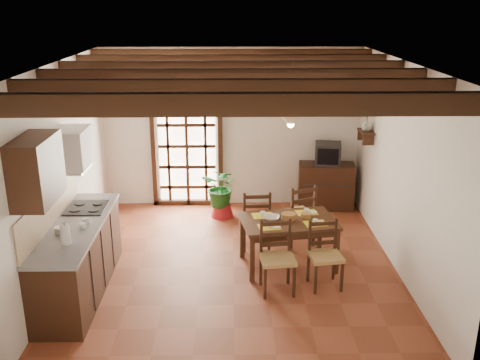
{
  "coord_description": "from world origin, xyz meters",
  "views": [
    {
      "loc": [
        -0.03,
        -6.69,
        3.55
      ],
      "look_at": [
        0.1,
        0.4,
        1.15
      ],
      "focal_mm": 40.0,
      "sensor_mm": 36.0,
      "label": 1
    }
  ],
  "objects_px": {
    "chair_near_left": "(277,270)",
    "chair_near_right": "(325,267)",
    "kitchen_counter": "(78,257)",
    "crt_tv": "(328,154)",
    "pendant_lamp": "(291,119)",
    "dining_table": "(288,226)",
    "sideboard": "(326,186)",
    "chair_far_right": "(297,225)",
    "potted_plant": "(222,185)",
    "chair_far_left": "(256,229)"
  },
  "relations": [
    {
      "from": "chair_far_left",
      "to": "pendant_lamp",
      "type": "relative_size",
      "value": 1.1
    },
    {
      "from": "chair_far_left",
      "to": "pendant_lamp",
      "type": "height_order",
      "value": "pendant_lamp"
    },
    {
      "from": "chair_far_left",
      "to": "sideboard",
      "type": "distance_m",
      "value": 2.07
    },
    {
      "from": "potted_plant",
      "to": "dining_table",
      "type": "bearing_deg",
      "value": -62.49
    },
    {
      "from": "dining_table",
      "to": "chair_far_left",
      "type": "xyz_separation_m",
      "value": [
        -0.42,
        0.59,
        -0.31
      ]
    },
    {
      "from": "chair_near_right",
      "to": "sideboard",
      "type": "bearing_deg",
      "value": 71.8
    },
    {
      "from": "dining_table",
      "to": "sideboard",
      "type": "height_order",
      "value": "sideboard"
    },
    {
      "from": "dining_table",
      "to": "potted_plant",
      "type": "xyz_separation_m",
      "value": [
        -0.94,
        1.8,
        -0.03
      ]
    },
    {
      "from": "chair_near_right",
      "to": "pendant_lamp",
      "type": "relative_size",
      "value": 1.04
    },
    {
      "from": "kitchen_counter",
      "to": "chair_far_right",
      "type": "distance_m",
      "value": 3.22
    },
    {
      "from": "potted_plant",
      "to": "chair_far_right",
      "type": "bearing_deg",
      "value": -44.02
    },
    {
      "from": "chair_far_right",
      "to": "crt_tv",
      "type": "height_order",
      "value": "crt_tv"
    },
    {
      "from": "chair_far_right",
      "to": "pendant_lamp",
      "type": "relative_size",
      "value": 1.16
    },
    {
      "from": "chair_near_right",
      "to": "potted_plant",
      "type": "relative_size",
      "value": 0.48
    },
    {
      "from": "crt_tv",
      "to": "potted_plant",
      "type": "bearing_deg",
      "value": -159.36
    },
    {
      "from": "chair_near_right",
      "to": "chair_far_left",
      "type": "bearing_deg",
      "value": 117.2
    },
    {
      "from": "kitchen_counter",
      "to": "dining_table",
      "type": "relative_size",
      "value": 1.62
    },
    {
      "from": "chair_near_right",
      "to": "crt_tv",
      "type": "bearing_deg",
      "value": 71.78
    },
    {
      "from": "kitchen_counter",
      "to": "pendant_lamp",
      "type": "xyz_separation_m",
      "value": [
        2.71,
        0.75,
        1.6
      ]
    },
    {
      "from": "crt_tv",
      "to": "pendant_lamp",
      "type": "height_order",
      "value": "pendant_lamp"
    },
    {
      "from": "sideboard",
      "to": "kitchen_counter",
      "type": "bearing_deg",
      "value": -137.09
    },
    {
      "from": "chair_far_left",
      "to": "potted_plant",
      "type": "distance_m",
      "value": 1.35
    },
    {
      "from": "chair_near_right",
      "to": "chair_far_left",
      "type": "relative_size",
      "value": 0.95
    },
    {
      "from": "kitchen_counter",
      "to": "chair_far_right",
      "type": "height_order",
      "value": "kitchen_counter"
    },
    {
      "from": "crt_tv",
      "to": "potted_plant",
      "type": "distance_m",
      "value": 1.93
    },
    {
      "from": "potted_plant",
      "to": "pendant_lamp",
      "type": "relative_size",
      "value": 2.17
    },
    {
      "from": "dining_table",
      "to": "chair_far_left",
      "type": "bearing_deg",
      "value": 116.21
    },
    {
      "from": "chair_near_left",
      "to": "chair_near_right",
      "type": "xyz_separation_m",
      "value": [
        0.63,
        0.1,
        -0.01
      ]
    },
    {
      "from": "chair_far_right",
      "to": "sideboard",
      "type": "height_order",
      "value": "chair_far_right"
    },
    {
      "from": "dining_table",
      "to": "chair_near_left",
      "type": "distance_m",
      "value": 0.79
    },
    {
      "from": "potted_plant",
      "to": "pendant_lamp",
      "type": "xyz_separation_m",
      "value": [
        0.94,
        -1.7,
        1.51
      ]
    },
    {
      "from": "kitchen_counter",
      "to": "crt_tv",
      "type": "distance_m",
      "value": 4.62
    },
    {
      "from": "kitchen_counter",
      "to": "chair_near_right",
      "type": "relative_size",
      "value": 2.57
    },
    {
      "from": "kitchen_counter",
      "to": "chair_near_right",
      "type": "height_order",
      "value": "kitchen_counter"
    },
    {
      "from": "crt_tv",
      "to": "pendant_lamp",
      "type": "distance_m",
      "value": 2.5
    },
    {
      "from": "dining_table",
      "to": "potted_plant",
      "type": "bearing_deg",
      "value": 108.22
    },
    {
      "from": "potted_plant",
      "to": "pendant_lamp",
      "type": "bearing_deg",
      "value": -61.13
    },
    {
      "from": "chair_near_left",
      "to": "kitchen_counter",
      "type": "bearing_deg",
      "value": 173.05
    },
    {
      "from": "crt_tv",
      "to": "pendant_lamp",
      "type": "xyz_separation_m",
      "value": [
        -0.9,
        -2.07,
        1.07
      ]
    },
    {
      "from": "dining_table",
      "to": "sideboard",
      "type": "xyz_separation_m",
      "value": [
        0.9,
        2.18,
        -0.19
      ]
    },
    {
      "from": "chair_near_right",
      "to": "sideboard",
      "type": "xyz_separation_m",
      "value": [
        0.49,
        2.77,
        0.13
      ]
    },
    {
      "from": "chair_far_right",
      "to": "potted_plant",
      "type": "bearing_deg",
      "value": -66.66
    },
    {
      "from": "chair_far_left",
      "to": "potted_plant",
      "type": "xyz_separation_m",
      "value": [
        -0.52,
        1.22,
        0.28
      ]
    },
    {
      "from": "chair_near_right",
      "to": "dining_table",
      "type": "bearing_deg",
      "value": 117.15
    },
    {
      "from": "dining_table",
      "to": "pendant_lamp",
      "type": "distance_m",
      "value": 1.48
    },
    {
      "from": "potted_plant",
      "to": "pendant_lamp",
      "type": "distance_m",
      "value": 2.46
    },
    {
      "from": "kitchen_counter",
      "to": "chair_far_left",
      "type": "bearing_deg",
      "value": 28.33
    },
    {
      "from": "dining_table",
      "to": "chair_near_right",
      "type": "relative_size",
      "value": 1.58
    },
    {
      "from": "kitchen_counter",
      "to": "chair_near_right",
      "type": "distance_m",
      "value": 3.14
    },
    {
      "from": "chair_near_left",
      "to": "chair_far_left",
      "type": "xyz_separation_m",
      "value": [
        -0.21,
        1.28,
        0.0
      ]
    }
  ]
}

